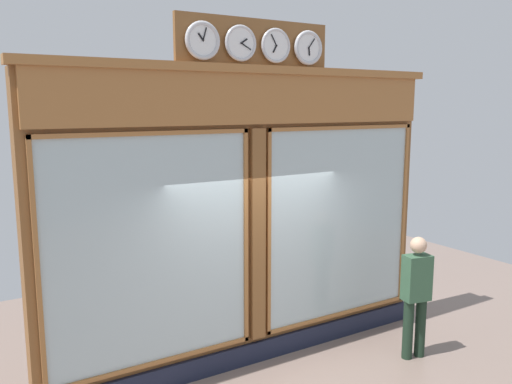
% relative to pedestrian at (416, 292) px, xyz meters
% --- Properties ---
extents(shop_facade, '(5.70, 0.42, 4.45)m').
position_rel_pedestrian_xyz_m(shop_facade, '(1.89, -1.15, 1.05)').
color(shop_facade, brown).
rests_on(shop_facade, ground_plane).
extents(pedestrian, '(0.40, 0.29, 1.69)m').
position_rel_pedestrian_xyz_m(pedestrian, '(0.00, 0.00, 0.00)').
color(pedestrian, '#1C2F21').
rests_on(pedestrian, ground_plane).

